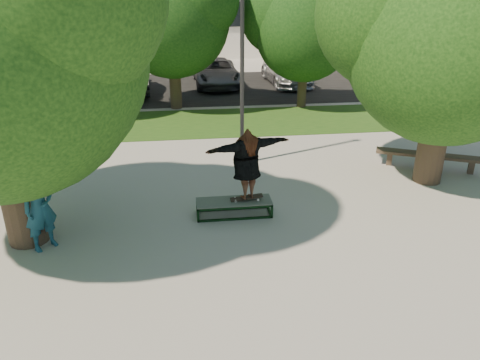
{
  "coord_description": "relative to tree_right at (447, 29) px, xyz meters",
  "views": [
    {
      "loc": [
        -0.75,
        -8.37,
        5.28
      ],
      "look_at": [
        0.38,
        0.6,
        1.36
      ],
      "focal_mm": 35.0,
      "sensor_mm": 36.0,
      "label": 1
    }
  ],
  "objects": [
    {
      "name": "ground",
      "position": [
        -5.92,
        -3.08,
        -4.09
      ],
      "size": [
        120.0,
        120.0,
        0.0
      ],
      "primitive_type": "plane",
      "color": "#AEAAA0",
      "rests_on": "ground"
    },
    {
      "name": "grass_strip",
      "position": [
        -4.92,
        6.42,
        -4.08
      ],
      "size": [
        30.0,
        4.0,
        0.02
      ],
      "primitive_type": "cube",
      "color": "#1F4B15",
      "rests_on": "ground"
    },
    {
      "name": "asphalt_strip",
      "position": [
        -5.92,
        12.92,
        -4.09
      ],
      "size": [
        40.0,
        8.0,
        0.01
      ],
      "primitive_type": "cube",
      "color": "black",
      "rests_on": "ground"
    },
    {
      "name": "tree_right",
      "position": [
        0.0,
        0.0,
        0.0
      ],
      "size": [
        6.24,
        5.33,
        6.51
      ],
      "color": "#38281E",
      "rests_on": "ground"
    },
    {
      "name": "bg_tree_left",
      "position": [
        -12.49,
        7.99,
        -0.36
      ],
      "size": [
        5.28,
        4.51,
        5.77
      ],
      "color": "#38281E",
      "rests_on": "ground"
    },
    {
      "name": "bg_tree_mid",
      "position": [
        -6.99,
        8.99,
        -0.08
      ],
      "size": [
        5.76,
        4.92,
        6.24
      ],
      "color": "#38281E",
      "rests_on": "ground"
    },
    {
      "name": "bg_tree_right",
      "position": [
        -1.48,
        8.48,
        -0.6
      ],
      "size": [
        5.04,
        4.31,
        5.43
      ],
      "color": "#38281E",
      "rests_on": "ground"
    },
    {
      "name": "lamppost",
      "position": [
        -4.92,
        1.92,
        -0.94
      ],
      "size": [
        0.25,
        0.15,
        6.11
      ],
      "color": "#2D2D30",
      "rests_on": "ground"
    },
    {
      "name": "grind_box",
      "position": [
        -5.55,
        -1.46,
        -3.9
      ],
      "size": [
        1.8,
        0.6,
        0.38
      ],
      "color": "black",
      "rests_on": "ground"
    },
    {
      "name": "skater_rig",
      "position": [
        -5.25,
        -1.46,
        -2.79
      ],
      "size": [
        2.18,
        1.22,
        1.79
      ],
      "rotation": [
        0.0,
        0.0,
        3.47
      ],
      "color": "white",
      "rests_on": "grind_box"
    },
    {
      "name": "bystander",
      "position": [
        -9.68,
        -2.44,
        -3.13
      ],
      "size": [
        0.82,
        0.82,
        1.92
      ],
      "primitive_type": "imported",
      "rotation": [
        0.0,
        0.0,
        0.76
      ],
      "color": "navy",
      "rests_on": "ground"
    },
    {
      "name": "bench",
      "position": [
        0.58,
        0.74,
        -3.69
      ],
      "size": [
        3.01,
        1.7,
        0.48
      ],
      "rotation": [
        0.0,
        0.0,
        -0.43
      ],
      "color": "brown",
      "rests_on": "ground"
    },
    {
      "name": "car_silver_a",
      "position": [
        -10.0,
        12.88,
        -3.31
      ],
      "size": [
        2.57,
        4.83,
        1.56
      ],
      "primitive_type": "imported",
      "rotation": [
        0.0,
        0.0,
        -0.16
      ],
      "color": "#B5B5BA",
      "rests_on": "asphalt_strip"
    },
    {
      "name": "car_dark",
      "position": [
        -9.14,
        12.16,
        -3.38
      ],
      "size": [
        2.11,
        4.49,
        1.42
      ],
      "primitive_type": "imported",
      "rotation": [
        0.0,
        0.0,
        0.14
      ],
      "color": "black",
      "rests_on": "asphalt_strip"
    },
    {
      "name": "car_grey",
      "position": [
        -4.79,
        13.42,
        -3.41
      ],
      "size": [
        2.38,
        4.98,
        1.37
      ],
      "primitive_type": "imported",
      "rotation": [
        0.0,
        0.0,
        0.02
      ],
      "color": "#5E5E63",
      "rests_on": "asphalt_strip"
    },
    {
      "name": "car_silver_b",
      "position": [
        -1.03,
        13.42,
        -3.38
      ],
      "size": [
        2.2,
        4.99,
        1.43
      ],
      "primitive_type": "imported",
      "rotation": [
        0.0,
        0.0,
        0.04
      ],
      "color": "#AFAEB3",
      "rests_on": "asphalt_strip"
    }
  ]
}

